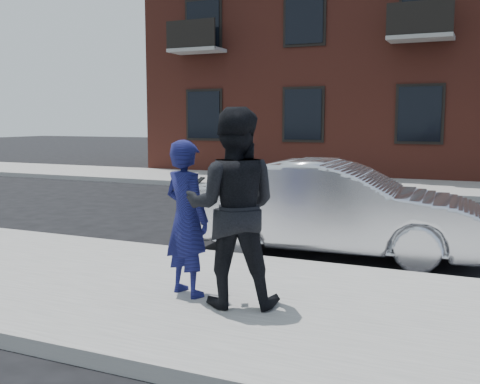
% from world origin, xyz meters
% --- Properties ---
extents(ground, '(100.00, 100.00, 0.00)m').
position_xyz_m(ground, '(0.00, 0.00, 0.00)').
color(ground, black).
rests_on(ground, ground).
extents(near_sidewalk, '(50.00, 3.50, 0.15)m').
position_xyz_m(near_sidewalk, '(0.00, -0.25, 0.07)').
color(near_sidewalk, gray).
rests_on(near_sidewalk, ground).
extents(near_curb, '(50.00, 0.10, 0.15)m').
position_xyz_m(near_curb, '(0.00, 1.55, 0.07)').
color(near_curb, '#999691').
rests_on(near_curb, ground).
extents(far_sidewalk, '(50.00, 3.50, 0.15)m').
position_xyz_m(far_sidewalk, '(0.00, 11.25, 0.07)').
color(far_sidewalk, gray).
rests_on(far_sidewalk, ground).
extents(far_curb, '(50.00, 0.10, 0.15)m').
position_xyz_m(far_curb, '(0.00, 9.45, 0.07)').
color(far_curb, '#999691').
rests_on(far_curb, ground).
extents(silver_sedan, '(4.38, 1.76, 1.42)m').
position_xyz_m(silver_sedan, '(0.11, 2.67, 0.71)').
color(silver_sedan, silver).
rests_on(silver_sedan, ground).
extents(man_hoodie, '(0.71, 0.59, 1.67)m').
position_xyz_m(man_hoodie, '(-0.74, -0.34, 0.98)').
color(man_hoodie, navy).
rests_on(man_hoodie, near_sidewalk).
extents(man_peacoat, '(1.17, 1.03, 2.00)m').
position_xyz_m(man_peacoat, '(-0.15, -0.44, 1.15)').
color(man_peacoat, black).
rests_on(man_peacoat, near_sidewalk).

